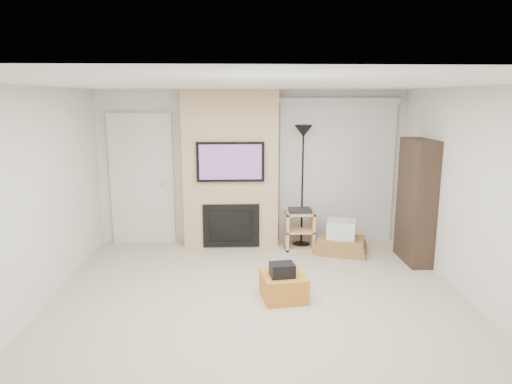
{
  "coord_description": "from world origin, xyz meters",
  "views": [
    {
      "loc": [
        -0.24,
        -4.68,
        2.36
      ],
      "look_at": [
        0.0,
        1.2,
        1.15
      ],
      "focal_mm": 32.0,
      "sensor_mm": 36.0,
      "label": 1
    }
  ],
  "objects_px": {
    "floor_lamp": "(303,152)",
    "ottoman": "(284,287)",
    "box_stack": "(341,240)",
    "bookshelf": "(416,201)",
    "av_stand": "(300,228)"
  },
  "relations": [
    {
      "from": "floor_lamp",
      "to": "ottoman",
      "type": "bearing_deg",
      "value": -103.83
    },
    {
      "from": "box_stack",
      "to": "bookshelf",
      "type": "bearing_deg",
      "value": -22.24
    },
    {
      "from": "ottoman",
      "to": "bookshelf",
      "type": "relative_size",
      "value": 0.28
    },
    {
      "from": "ottoman",
      "to": "bookshelf",
      "type": "bearing_deg",
      "value": 31.13
    },
    {
      "from": "floor_lamp",
      "to": "box_stack",
      "type": "relative_size",
      "value": 2.14
    },
    {
      "from": "floor_lamp",
      "to": "bookshelf",
      "type": "xyz_separation_m",
      "value": [
        1.55,
        -0.76,
        -0.64
      ]
    },
    {
      "from": "av_stand",
      "to": "bookshelf",
      "type": "xyz_separation_m",
      "value": [
        1.6,
        -0.62,
        0.55
      ]
    },
    {
      "from": "floor_lamp",
      "to": "bookshelf",
      "type": "bearing_deg",
      "value": -26.05
    },
    {
      "from": "bookshelf",
      "to": "box_stack",
      "type": "bearing_deg",
      "value": 157.76
    },
    {
      "from": "ottoman",
      "to": "floor_lamp",
      "type": "relative_size",
      "value": 0.26
    },
    {
      "from": "ottoman",
      "to": "av_stand",
      "type": "relative_size",
      "value": 0.76
    },
    {
      "from": "floor_lamp",
      "to": "box_stack",
      "type": "bearing_deg",
      "value": -32.03
    },
    {
      "from": "av_stand",
      "to": "box_stack",
      "type": "xyz_separation_m",
      "value": [
        0.62,
        -0.22,
        -0.15
      ]
    },
    {
      "from": "box_stack",
      "to": "ottoman",
      "type": "bearing_deg",
      "value": -123.07
    },
    {
      "from": "floor_lamp",
      "to": "av_stand",
      "type": "height_order",
      "value": "floor_lamp"
    }
  ]
}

